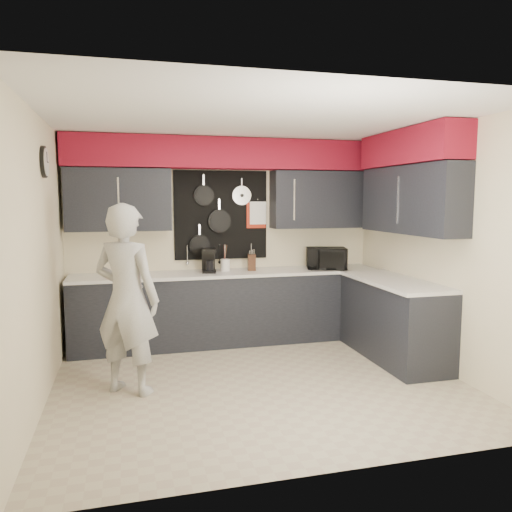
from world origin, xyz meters
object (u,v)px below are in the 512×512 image
object	(u,v)px
coffee_maker	(209,260)
utensil_crock	(225,265)
person	(127,299)
knife_block	(252,262)
microwave	(326,258)

from	to	relation	value
coffee_maker	utensil_crock	bearing A→B (deg)	29.14
coffee_maker	person	distance (m)	1.72
knife_block	coffee_maker	xyz separation A→B (m)	(-0.55, -0.01, 0.05)
knife_block	microwave	bearing A→B (deg)	0.91
microwave	knife_block	world-z (taller)	microwave
coffee_maker	person	xyz separation A→B (m)	(-1.01, -1.39, -0.18)
utensil_crock	person	size ratio (longest dim) A/B	0.09
knife_block	coffee_maker	size ratio (longest dim) A/B	0.70
knife_block	coffee_maker	bearing A→B (deg)	-171.65
microwave	utensil_crock	xyz separation A→B (m)	(-1.32, 0.16, -0.06)
microwave	utensil_crock	world-z (taller)	microwave
coffee_maker	person	world-z (taller)	person
microwave	knife_block	distance (m)	0.99
knife_block	utensil_crock	xyz separation A→B (m)	(-0.34, 0.05, -0.03)
knife_block	utensil_crock	bearing A→B (deg)	177.91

